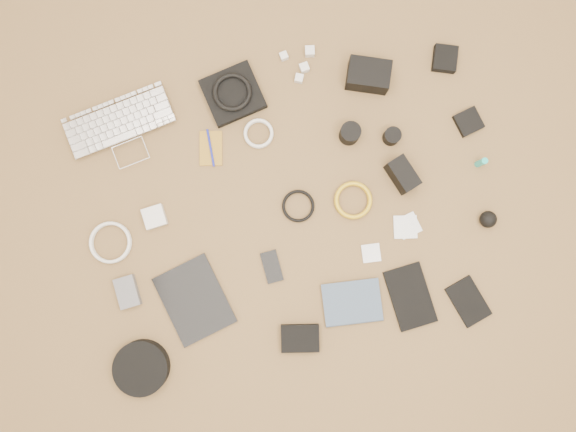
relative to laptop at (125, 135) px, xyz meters
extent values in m
cube|color=brown|center=(0.51, -0.36, -0.03)|extent=(4.00, 4.00, 0.04)
imported|color=silver|center=(0.00, 0.00, 0.00)|extent=(0.42, 0.33, 0.03)
cube|color=black|center=(0.40, 0.08, 0.00)|extent=(0.23, 0.22, 0.03)
torus|color=black|center=(0.40, 0.08, 0.03)|extent=(0.18, 0.18, 0.02)
cube|color=silver|center=(0.60, 0.18, 0.00)|extent=(0.03, 0.03, 0.02)
cube|color=silver|center=(0.64, 0.09, 0.00)|extent=(0.04, 0.04, 0.03)
cube|color=silver|center=(0.70, 0.18, 0.00)|extent=(0.04, 0.04, 0.03)
cube|color=silver|center=(0.67, 0.12, 0.00)|extent=(0.04, 0.04, 0.03)
cube|color=black|center=(0.88, 0.05, 0.03)|extent=(0.17, 0.14, 0.08)
cube|color=black|center=(1.16, 0.07, 0.00)|extent=(0.11, 0.11, 0.03)
cube|color=olive|center=(0.29, -0.10, -0.01)|extent=(0.10, 0.14, 0.01)
cylinder|color=#131B9E|center=(0.29, -0.10, 0.00)|extent=(0.01, 0.13, 0.01)
torus|color=silver|center=(0.47, -0.08, -0.01)|extent=(0.14, 0.14, 0.01)
cylinder|color=black|center=(0.78, -0.14, 0.02)|extent=(0.07, 0.07, 0.08)
cylinder|color=black|center=(0.92, -0.18, 0.01)|extent=(0.07, 0.07, 0.05)
cube|color=black|center=(1.20, -0.17, 0.00)|extent=(0.10, 0.10, 0.02)
cube|color=silver|center=(0.06, -0.30, 0.00)|extent=(0.08, 0.08, 0.03)
torus|color=silver|center=(-0.11, -0.36, -0.01)|extent=(0.18, 0.18, 0.01)
torus|color=black|center=(0.56, -0.36, -0.01)|extent=(0.15, 0.15, 0.01)
torus|color=gold|center=(0.75, -0.37, -0.01)|extent=(0.18, 0.18, 0.02)
cube|color=black|center=(0.93, -0.32, 0.03)|extent=(0.10, 0.14, 0.09)
cylinder|color=#1BB2AA|center=(1.21, -0.32, 0.02)|extent=(0.02, 0.02, 0.08)
cube|color=#5A5A5F|center=(-0.08, -0.54, 0.00)|extent=(0.08, 0.11, 0.03)
cube|color=black|center=(0.14, -0.61, -0.01)|extent=(0.27, 0.31, 0.01)
cube|color=black|center=(0.43, -0.55, -0.01)|extent=(0.07, 0.11, 0.01)
cube|color=silver|center=(0.78, -0.56, -0.01)|extent=(0.07, 0.07, 0.01)
cube|color=silver|center=(0.91, -0.50, -0.01)|extent=(0.09, 0.09, 0.01)
cube|color=silver|center=(0.92, -0.49, -0.01)|extent=(0.09, 0.09, 0.01)
sphere|color=black|center=(1.19, -0.52, 0.01)|extent=(0.06, 0.06, 0.06)
cylinder|color=black|center=(-0.07, -0.80, 0.01)|extent=(0.24, 0.24, 0.05)
cube|color=black|center=(0.48, -0.81, 0.00)|extent=(0.14, 0.11, 0.03)
imported|color=#3C4D65|center=(0.67, -0.79, -0.01)|extent=(0.21, 0.16, 0.02)
cube|color=black|center=(0.88, -0.74, -0.01)|extent=(0.16, 0.23, 0.02)
cube|color=black|center=(1.08, -0.79, -0.01)|extent=(0.15, 0.18, 0.01)
camera|label=1|loc=(0.49, -0.51, 1.95)|focal=35.00mm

